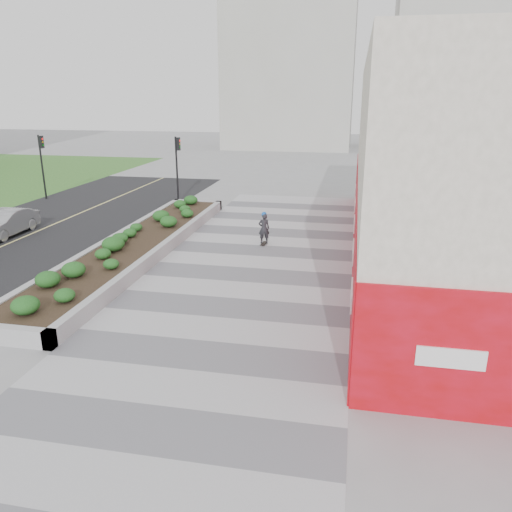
{
  "coord_description": "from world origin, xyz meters",
  "views": [
    {
      "loc": [
        3.81,
        -12.85,
        6.69
      ],
      "look_at": [
        0.48,
        4.07,
        1.1
      ],
      "focal_mm": 35.0,
      "sensor_mm": 36.0,
      "label": 1
    }
  ],
  "objects_px": {
    "skateboarder": "(264,228)",
    "traffic_signal_near": "(178,160)",
    "traffic_signal_far": "(42,157)",
    "car_silver": "(6,223)",
    "planter": "(137,243)"
  },
  "relations": [
    {
      "from": "traffic_signal_far",
      "to": "skateboarder",
      "type": "relative_size",
      "value": 2.67
    },
    {
      "from": "planter",
      "to": "traffic_signal_near",
      "type": "bearing_deg",
      "value": 99.35
    },
    {
      "from": "traffic_signal_near",
      "to": "skateboarder",
      "type": "xyz_separation_m",
      "value": [
        7.09,
        -8.33,
        -1.96
      ]
    },
    {
      "from": "planter",
      "to": "traffic_signal_far",
      "type": "xyz_separation_m",
      "value": [
        -10.93,
        10.0,
        2.34
      ]
    },
    {
      "from": "traffic_signal_near",
      "to": "skateboarder",
      "type": "bearing_deg",
      "value": -49.61
    },
    {
      "from": "planter",
      "to": "skateboarder",
      "type": "height_order",
      "value": "skateboarder"
    },
    {
      "from": "traffic_signal_far",
      "to": "traffic_signal_near",
      "type": "bearing_deg",
      "value": 3.11
    },
    {
      "from": "traffic_signal_far",
      "to": "car_silver",
      "type": "xyz_separation_m",
      "value": [
        3.44,
        -8.72,
        -2.12
      ]
    },
    {
      "from": "traffic_signal_far",
      "to": "planter",
      "type": "bearing_deg",
      "value": -42.46
    },
    {
      "from": "traffic_signal_near",
      "to": "car_silver",
      "type": "relative_size",
      "value": 1.09
    },
    {
      "from": "skateboarder",
      "to": "traffic_signal_near",
      "type": "bearing_deg",
      "value": 133.76
    },
    {
      "from": "traffic_signal_near",
      "to": "planter",
      "type": "bearing_deg",
      "value": -80.65
    },
    {
      "from": "planter",
      "to": "car_silver",
      "type": "height_order",
      "value": "car_silver"
    },
    {
      "from": "traffic_signal_far",
      "to": "skateboarder",
      "type": "distance_m",
      "value": 18.17
    },
    {
      "from": "traffic_signal_far",
      "to": "car_silver",
      "type": "relative_size",
      "value": 1.09
    }
  ]
}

